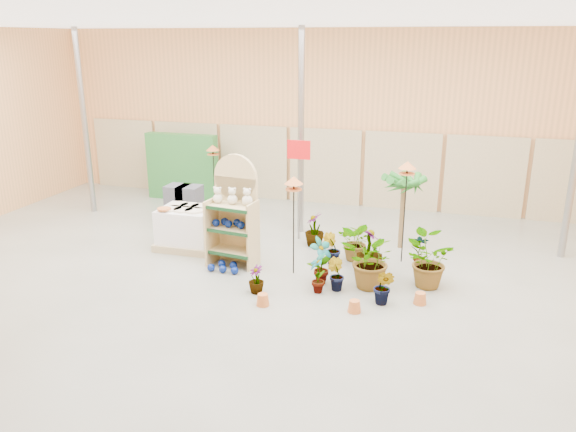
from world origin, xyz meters
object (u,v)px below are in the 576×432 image
at_px(bird_table_front, 294,184).
at_px(potted_plant_2, 368,260).
at_px(display_shelf, 235,215).
at_px(pallet_stack, 188,228).

xyz_separation_m(bird_table_front, potted_plant_2, (1.44, -0.27, -1.21)).
bearing_deg(potted_plant_2, display_shelf, 170.04).
distance_m(display_shelf, pallet_stack, 1.47).
bearing_deg(bird_table_front, display_shelf, 170.68).
bearing_deg(display_shelf, pallet_stack, 166.13).
relative_size(pallet_stack, bird_table_front, 0.65).
xyz_separation_m(display_shelf, bird_table_front, (1.24, -0.20, 0.76)).
bearing_deg(pallet_stack, potted_plant_2, -14.36).
height_order(pallet_stack, bird_table_front, bird_table_front).
bearing_deg(pallet_stack, bird_table_front, -16.10).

